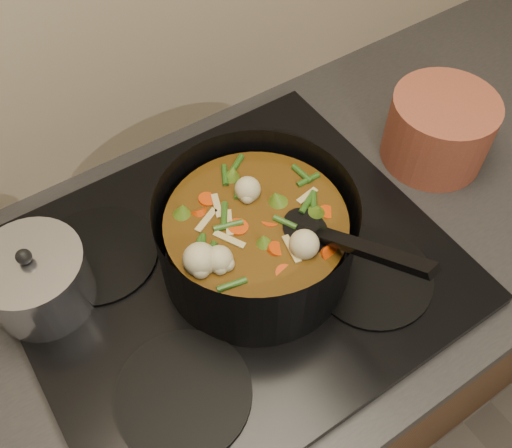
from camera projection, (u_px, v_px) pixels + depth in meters
counter at (241, 382)px, 1.24m from camera, size 2.64×0.64×0.91m
stovetop at (234, 269)px, 0.86m from camera, size 0.62×0.54×0.03m
stockpot at (256, 238)px, 0.81m from camera, size 0.28×0.37×0.21m
saucepan at (38, 280)px, 0.78m from camera, size 0.15×0.15×0.12m
terracotta_crock at (439, 130)px, 0.97m from camera, size 0.24×0.24×0.12m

